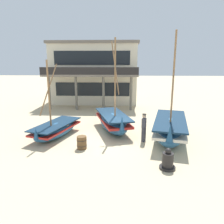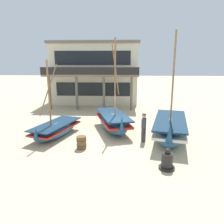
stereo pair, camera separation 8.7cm
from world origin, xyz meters
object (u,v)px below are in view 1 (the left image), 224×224
fishing_boat_far_right (56,129)px  harbor_building_main (96,72)px  fishing_boat_centre_large (170,128)px  fisherman_by_hull (144,128)px  capstan_winch (168,161)px  wooden_barrel (82,142)px  fishing_boat_near_left (113,121)px

fishing_boat_far_right → harbor_building_main: size_ratio=0.49×
fishing_boat_centre_large → fisherman_by_hull: size_ratio=3.69×
fishing_boat_centre_large → harbor_building_main: 14.81m
capstan_winch → harbor_building_main: 17.99m
fishing_boat_centre_large → fisherman_by_hull: 1.70m
capstan_winch → wooden_barrel: size_ratio=1.37×
harbor_building_main → capstan_winch: bearing=-73.2°
wooden_barrel → harbor_building_main: 15.28m
fishing_boat_centre_large → fisherman_by_hull: bearing=-163.7°
fishing_boat_centre_large → wooden_barrel: size_ratio=8.89×
fishing_boat_near_left → capstan_winch: fishing_boat_near_left is taller
capstan_winch → wooden_barrel: capstan_winch is taller
harbor_building_main → fisherman_by_hull: bearing=-72.3°
fishing_boat_near_left → harbor_building_main: 12.36m
fishing_boat_centre_large → wooden_barrel: (-5.07, -1.69, -0.35)m
wooden_barrel → capstan_winch: bearing=-26.0°
harbor_building_main → fishing_boat_far_right: bearing=-94.5°
fishing_boat_near_left → capstan_winch: size_ratio=6.30×
fishing_boat_centre_large → fishing_boat_far_right: 7.05m
fisherman_by_hull → harbor_building_main: harbor_building_main is taller
fishing_boat_near_left → fishing_boat_far_right: bearing=-159.4°
fishing_boat_near_left → fishing_boat_far_right: (-3.53, -1.33, -0.18)m
fishing_boat_centre_large → wooden_barrel: fishing_boat_centre_large is taller
fisherman_by_hull → harbor_building_main: (-4.39, 13.74, 2.54)m
fishing_boat_near_left → harbor_building_main: harbor_building_main is taller
fishing_boat_centre_large → harbor_building_main: bearing=114.4°
fishing_boat_centre_large → fishing_boat_far_right: (-7.04, 0.14, -0.22)m
fishing_boat_far_right → fisherman_by_hull: fishing_boat_far_right is taller
fishing_boat_far_right → wooden_barrel: 2.69m
fishing_boat_near_left → wooden_barrel: (-1.56, -3.16, -0.31)m
fisherman_by_hull → capstan_winch: size_ratio=1.76×
fishing_boat_near_left → fisherman_by_hull: bearing=-46.0°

